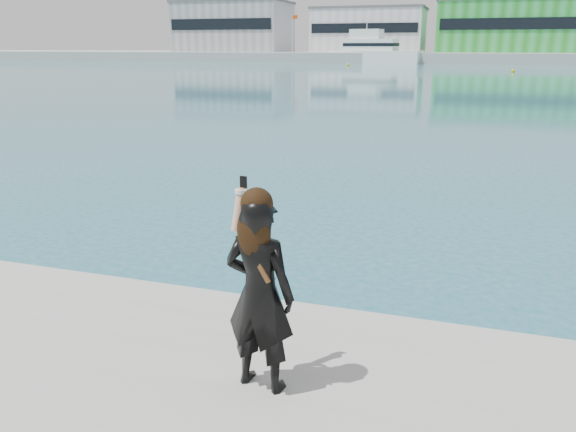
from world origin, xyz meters
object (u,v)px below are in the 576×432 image
Objects in this scene: motor_yacht at (373,51)px; buoy_near at (513,72)px; buoy_far at (348,66)px; woman at (259,289)px.

buoy_near is (24.40, -34.63, -2.40)m from motor_yacht.
buoy_near is at bearing -45.43° from motor_yacht.
buoy_near is 31.77m from buoy_far.
motor_yacht reaches higher than buoy_far.
buoy_near is 1.00× the size of buoy_far.
woman is (19.52, -96.44, 1.62)m from buoy_far.
woman reaches higher than buoy_far.
motor_yacht reaches higher than buoy_near.
motor_yacht is 11.66× the size of woman.
buoy_far is 0.31× the size of woman.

